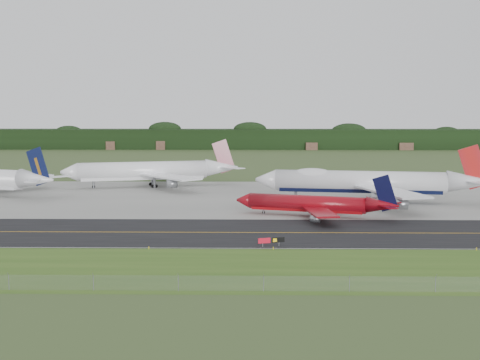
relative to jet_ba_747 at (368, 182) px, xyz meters
name	(u,v)px	position (x,y,z in m)	size (l,w,h in m)	color
ground	(288,229)	(-23.92, -40.80, -5.45)	(600.00, 600.00, 0.00)	#364520
grass_verge	(300,269)	(-23.92, -75.80, -5.44)	(400.00, 30.00, 0.01)	#315719
taxiway	(289,233)	(-23.92, -44.80, -5.44)	(400.00, 32.00, 0.02)	black
apron	(278,197)	(-23.92, 10.20, -5.44)	(400.00, 78.00, 0.01)	gray
taxiway_centreline	(289,233)	(-23.92, -44.80, -5.42)	(400.00, 0.40, 0.00)	orange
taxiway_edge_line	(294,248)	(-23.92, -60.30, -5.42)	(400.00, 0.25, 0.00)	silver
perimeter_fence	(306,284)	(-23.92, -88.80, -4.35)	(320.00, 0.10, 320.00)	slate
horizon_treeline	(264,140)	(-23.92, 232.97, 0.02)	(700.00, 25.00, 12.00)	black
jet_ba_747	(368,182)	(0.00, 0.00, 0.00)	(63.57, 52.12, 16.00)	silver
jet_red_737	(316,204)	(-16.48, -24.19, -2.53)	(38.21, 30.38, 10.54)	maroon
jet_star_tail	(152,171)	(-63.77, 34.40, -0.39)	(56.82, 46.54, 15.18)	white
taxiway_sign	(271,240)	(-27.97, -58.79, -4.25)	(4.93, 1.69, 1.70)	slate
edge_marker_left	(149,248)	(-50.32, -61.30, -5.20)	(0.16, 0.16, 0.50)	yellow
edge_marker_center	(273,248)	(-27.68, -61.30, -5.20)	(0.16, 0.16, 0.50)	yellow
edge_marker_right	(477,249)	(8.98, -61.30, -5.20)	(0.16, 0.16, 0.50)	yellow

